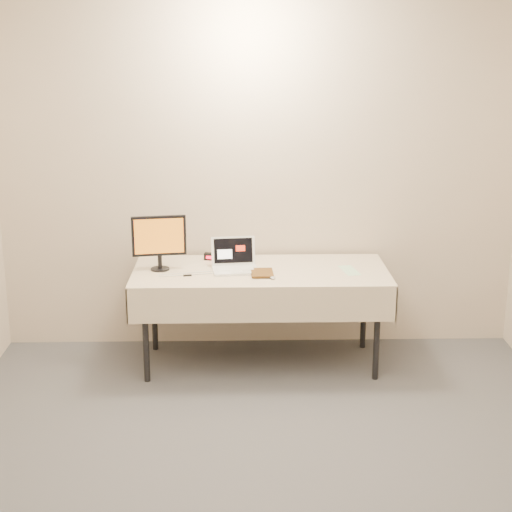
{
  "coord_description": "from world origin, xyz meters",
  "views": [
    {
      "loc": [
        -0.16,
        -3.42,
        2.41
      ],
      "look_at": [
        -0.03,
        1.99,
        0.86
      ],
      "focal_mm": 55.0,
      "sensor_mm": 36.0,
      "label": 1
    }
  ],
  "objects_px": {
    "table": "(261,278)",
    "monitor": "(159,238)",
    "book": "(251,261)",
    "laptop": "(234,262)"
  },
  "relations": [
    {
      "from": "monitor",
      "to": "table",
      "type": "bearing_deg",
      "value": -10.08
    },
    {
      "from": "laptop",
      "to": "book",
      "type": "relative_size",
      "value": 1.66
    },
    {
      "from": "book",
      "to": "laptop",
      "type": "bearing_deg",
      "value": 128.89
    },
    {
      "from": "monitor",
      "to": "book",
      "type": "xyz_separation_m",
      "value": [
        0.66,
        -0.14,
        -0.13
      ]
    },
    {
      "from": "laptop",
      "to": "table",
      "type": "bearing_deg",
      "value": -12.8
    },
    {
      "from": "table",
      "to": "laptop",
      "type": "distance_m",
      "value": 0.22
    },
    {
      "from": "table",
      "to": "book",
      "type": "height_order",
      "value": "book"
    },
    {
      "from": "table",
      "to": "monitor",
      "type": "height_order",
      "value": "monitor"
    },
    {
      "from": "table",
      "to": "monitor",
      "type": "xyz_separation_m",
      "value": [
        -0.73,
        0.02,
        0.3
      ]
    },
    {
      "from": "laptop",
      "to": "book",
      "type": "distance_m",
      "value": 0.19
    }
  ]
}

